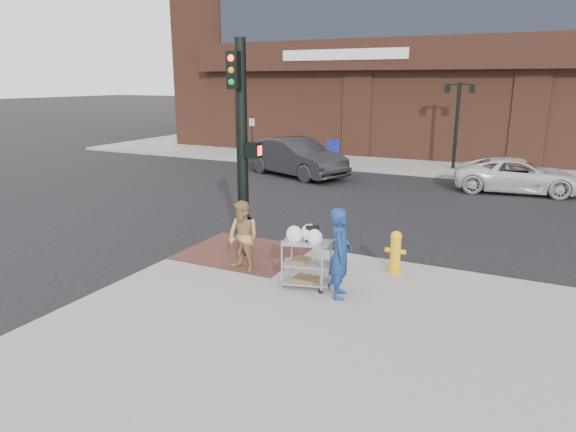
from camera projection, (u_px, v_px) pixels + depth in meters
The scene contains 13 objects.
ground at pixel (246, 274), 11.58m from camera, with size 220.00×220.00×0.00m, color black.
brick_curb_ramp at pixel (243, 252), 12.57m from camera, with size 2.80×2.40×0.01m, color #4A2523.
lamp_post at pixel (457, 116), 23.92m from camera, with size 1.32×0.22×4.00m.
parking_sign at pixel (252, 137), 27.89m from camera, with size 0.05×0.05×2.20m, color black.
traffic_signal_pole at pixel (242, 144), 11.72m from camera, with size 0.61×0.51×5.00m.
woman_blue at pixel (340, 253), 9.81m from camera, with size 0.65×0.43×1.78m, color navy.
pedestrian_tan at pixel (243, 237), 11.19m from camera, with size 0.76×0.60×1.57m, color #A6814E.
sedan_dark at pixel (296, 157), 23.24m from camera, with size 1.82×5.22×1.72m, color black.
minivan_white at pixel (518, 176), 19.92m from camera, with size 2.18×4.73×1.32m, color silver.
utility_cart at pixel (306, 259), 10.35m from camera, with size 1.04×0.76×1.30m.
fire_hydrant at pixel (395, 252), 11.12m from camera, with size 0.45×0.32×0.96m.
newsbox_red at pixel (271, 148), 27.44m from camera, with size 0.47×0.42×1.11m, color #AB1324.
newsbox_blue at pixel (333, 150), 26.67m from camera, with size 0.47×0.42×1.11m, color #181E9D.
Camera 1 is at (5.66, -9.31, 4.24)m, focal length 32.00 mm.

